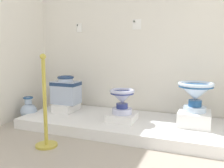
{
  "coord_description": "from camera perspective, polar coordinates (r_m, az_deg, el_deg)",
  "views": [
    {
      "loc": [
        2.6,
        -0.79,
        1.04
      ],
      "look_at": [
        1.46,
        2.1,
        0.59
      ],
      "focal_mm": 38.54,
      "sensor_mm": 36.0,
      "label": 1
    }
  ],
  "objects": [
    {
      "name": "info_placard_first",
      "position": [
        3.94,
        -7.8,
        13.1
      ],
      "size": [
        0.09,
        0.01,
        0.14
      ],
      "color": "white"
    },
    {
      "name": "plinth_block_broad_patterned",
      "position": [
        3.65,
        -10.76,
        -5.4
      ],
      "size": [
        0.28,
        0.37,
        0.12
      ],
      "primitive_type": "cube",
      "color": "white",
      "rests_on": "display_platform"
    },
    {
      "name": "stanchion_post_near_left",
      "position": [
        2.68,
        -15.52,
        -7.71
      ],
      "size": [
        0.23,
        0.23,
        1.0
      ],
      "color": "gold",
      "rests_on": "ground_plane"
    },
    {
      "name": "info_placard_second",
      "position": [
        3.58,
        5.91,
        13.93
      ],
      "size": [
        0.13,
        0.01,
        0.14
      ],
      "color": "white"
    },
    {
      "name": "plinth_block_squat_floral",
      "position": [
        3.1,
        2.38,
        -7.89
      ],
      "size": [
        0.35,
        0.32,
        0.1
      ],
      "primitive_type": "cube",
      "color": "white",
      "rests_on": "display_platform"
    },
    {
      "name": "antique_toilet_tall_cobalt",
      "position": [
        3.01,
        19.21,
        -1.83
      ],
      "size": [
        0.41,
        0.41,
        0.35
      ],
      "color": "silver",
      "rests_on": "plinth_block_tall_cobalt"
    },
    {
      "name": "display_platform",
      "position": [
        3.21,
        2.4,
        -9.45
      ],
      "size": [
        2.67,
        1.04,
        0.13
      ],
      "primitive_type": "cube",
      "color": "white",
      "rests_on": "ground_plane"
    },
    {
      "name": "decorative_vase_corner",
      "position": [
        3.75,
        -19.16,
        -5.94
      ],
      "size": [
        0.24,
        0.24,
        0.35
      ],
      "color": "navy",
      "rests_on": "ground_plane"
    },
    {
      "name": "antique_toilet_broad_patterned",
      "position": [
        3.6,
        -10.87,
        -1.35
      ],
      "size": [
        0.39,
        0.26,
        0.4
      ],
      "color": "#A7B7D2",
      "rests_on": "plinth_block_broad_patterned"
    },
    {
      "name": "plinth_block_tall_cobalt",
      "position": [
        3.08,
        18.92,
        -7.7
      ],
      "size": [
        0.37,
        0.39,
        0.17
      ],
      "primitive_type": "cube",
      "color": "white",
      "rests_on": "display_platform"
    },
    {
      "name": "antique_toilet_squat_floral",
      "position": [
        3.04,
        2.41,
        -3.43
      ],
      "size": [
        0.32,
        0.32,
        0.31
      ],
      "color": "silver",
      "rests_on": "plinth_block_squat_floral"
    },
    {
      "name": "wall_back",
      "position": [
        3.63,
        5.6,
        14.07
      ],
      "size": [
        3.4,
        0.06,
        2.82
      ],
      "primitive_type": "cube",
      "color": "silver",
      "rests_on": "ground_plane"
    }
  ]
}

